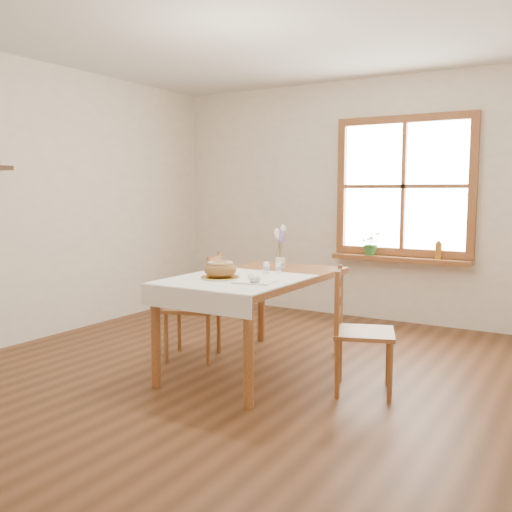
{
  "coord_description": "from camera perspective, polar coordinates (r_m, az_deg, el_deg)",
  "views": [
    {
      "loc": [
        2.28,
        -3.47,
        1.41
      ],
      "look_at": [
        0.0,
        0.3,
        0.9
      ],
      "focal_mm": 40.0,
      "sensor_mm": 36.0,
      "label": 1
    }
  ],
  "objects": [
    {
      "name": "ground",
      "position": [
        4.38,
        -2.07,
        -12.16
      ],
      "size": [
        5.0,
        5.0,
        0.0
      ],
      "primitive_type": "plane",
      "color": "brown",
      "rests_on": "ground"
    },
    {
      "name": "room_walls",
      "position": [
        4.16,
        -2.17,
        10.69
      ],
      "size": [
        4.6,
        5.1,
        2.65
      ],
      "color": "white",
      "rests_on": "ground"
    },
    {
      "name": "window",
      "position": [
        6.2,
        14.57,
        6.76
      ],
      "size": [
        1.46,
        0.08,
        1.46
      ],
      "color": "#9E6131",
      "rests_on": "ground"
    },
    {
      "name": "window_sill",
      "position": [
        6.18,
        14.19,
        -0.3
      ],
      "size": [
        1.46,
        0.2,
        0.05
      ],
      "color": "#9E6131",
      "rests_on": "ground"
    },
    {
      "name": "dining_table",
      "position": [
        4.47,
        0.0,
        -3.0
      ],
      "size": [
        0.9,
        1.6,
        0.75
      ],
      "color": "#9E6131",
      "rests_on": "ground"
    },
    {
      "name": "table_linen",
      "position": [
        4.2,
        -2.15,
        -2.37
      ],
      "size": [
        0.91,
        0.99,
        0.01
      ],
      "primitive_type": "cube",
      "color": "white",
      "rests_on": "dining_table"
    },
    {
      "name": "chair_left",
      "position": [
        4.81,
        -6.34,
        -5.02
      ],
      "size": [
        0.55,
        0.54,
        0.89
      ],
      "primitive_type": null,
      "rotation": [
        0.0,
        0.0,
        -1.2
      ],
      "color": "#9E6131",
      "rests_on": "ground"
    },
    {
      "name": "chair_right",
      "position": [
        4.07,
        10.78,
        -7.36
      ],
      "size": [
        0.54,
        0.53,
        0.87
      ],
      "primitive_type": null,
      "rotation": [
        0.0,
        0.0,
        1.92
      ],
      "color": "#9E6131",
      "rests_on": "ground"
    },
    {
      "name": "bread_plate",
      "position": [
        4.22,
        -3.59,
        -2.17
      ],
      "size": [
        0.33,
        0.33,
        0.01
      ],
      "primitive_type": "cylinder",
      "rotation": [
        0.0,
        0.0,
        -0.21
      ],
      "color": "white",
      "rests_on": "table_linen"
    },
    {
      "name": "bread_loaf",
      "position": [
        4.21,
        -3.6,
        -1.18
      ],
      "size": [
        0.24,
        0.24,
        0.13
      ],
      "primitive_type": "ellipsoid",
      "color": "olive",
      "rests_on": "bread_plate"
    },
    {
      "name": "egg_napkin",
      "position": [
        4.04,
        -0.07,
        -2.56
      ],
      "size": [
        0.31,
        0.28,
        0.01
      ],
      "primitive_type": "cube",
      "rotation": [
        0.0,
        0.0,
        0.19
      ],
      "color": "white",
      "rests_on": "table_linen"
    },
    {
      "name": "eggs",
      "position": [
        4.03,
        -0.07,
        -2.15
      ],
      "size": [
        0.24,
        0.23,
        0.05
      ],
      "primitive_type": null,
      "rotation": [
        0.0,
        0.0,
        0.19
      ],
      "color": "silver",
      "rests_on": "egg_napkin"
    },
    {
      "name": "salt_shaker",
      "position": [
        4.46,
        1.03,
        -1.15
      ],
      "size": [
        0.06,
        0.06,
        0.1
      ],
      "primitive_type": "cylinder",
      "rotation": [
        0.0,
        0.0,
        -0.11
      ],
      "color": "white",
      "rests_on": "table_linen"
    },
    {
      "name": "pepper_shaker",
      "position": [
        4.46,
        2.26,
        -1.19
      ],
      "size": [
        0.05,
        0.05,
        0.09
      ],
      "primitive_type": "cylinder",
      "rotation": [
        0.0,
        0.0,
        -0.17
      ],
      "color": "white",
      "rests_on": "table_linen"
    },
    {
      "name": "flower_vase",
      "position": [
        4.82,
        2.42,
        -0.75
      ],
      "size": [
        0.09,
        0.09,
        0.09
      ],
      "primitive_type": "cylinder",
      "rotation": [
        0.0,
        0.0,
        -0.14
      ],
      "color": "white",
      "rests_on": "dining_table"
    },
    {
      "name": "lavender_bouquet",
      "position": [
        4.8,
        2.43,
        1.32
      ],
      "size": [
        0.14,
        0.14,
        0.26
      ],
      "primitive_type": null,
      "color": "#755BA2",
      "rests_on": "flower_vase"
    },
    {
      "name": "potted_plant",
      "position": [
        6.26,
        11.48,
        0.99
      ],
      "size": [
        0.28,
        0.3,
        0.2
      ],
      "primitive_type": "imported",
      "rotation": [
        0.0,
        0.0,
        0.26
      ],
      "color": "#31762F",
      "rests_on": "window_sill"
    },
    {
      "name": "amber_bottle",
      "position": [
        6.06,
        17.79,
        0.59
      ],
      "size": [
        0.07,
        0.07,
        0.19
      ],
      "primitive_type": "cylinder",
      "rotation": [
        0.0,
        0.0,
        0.11
      ],
      "color": "#A7681F",
      "rests_on": "window_sill"
    }
  ]
}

